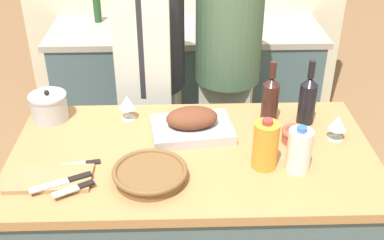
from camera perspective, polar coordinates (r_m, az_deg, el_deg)
kitchen_island at (r=2.30m, az=0.10°, el=-12.94°), size 1.52×0.82×0.90m
back_counter at (r=3.48m, az=-0.66°, el=3.70°), size 1.84×0.60×0.92m
roasting_pan at (r=2.11m, az=-0.10°, el=-0.52°), size 0.38×0.29×0.13m
wicker_basket at (r=1.85m, az=-4.99°, el=-6.37°), size 0.29×0.29×0.05m
cutting_board at (r=1.94m, az=-16.52°, el=-6.69°), size 0.32×0.16×0.02m
stock_pot at (r=2.32m, az=-16.60°, el=1.52°), size 0.17×0.17×0.15m
mixing_bowl at (r=2.11m, az=12.19°, el=-1.75°), size 0.13×0.13×0.06m
juice_jug at (r=1.90m, az=8.70°, el=-2.95°), size 0.10×0.10×0.22m
milk_jug at (r=1.91m, az=12.58°, el=-3.51°), size 0.10×0.10×0.20m
wine_bottle_green at (r=2.23m, az=13.54°, el=2.46°), size 0.08×0.08×0.31m
wine_bottle_dark at (r=2.21m, az=9.27°, el=2.60°), size 0.08×0.08×0.29m
wine_glass_left at (r=2.23m, az=-7.69°, el=2.01°), size 0.08×0.08×0.12m
wine_glass_right at (r=2.15m, az=16.88°, el=-0.39°), size 0.08×0.08×0.11m
knife_chef at (r=1.89m, az=-15.02°, el=-7.07°), size 0.23×0.13×0.01m
knife_paring at (r=1.99m, az=-12.86°, el=-5.09°), size 0.16×0.06×0.01m
knife_bread at (r=1.84m, az=-13.70°, el=-7.86°), size 0.15×0.11×0.01m
condiment_bottle_tall at (r=3.40m, az=-8.20°, el=12.70°), size 0.07×0.07×0.19m
condiment_bottle_short at (r=3.35m, az=-3.07°, el=12.69°), size 0.06×0.06×0.19m
condiment_bottle_extra at (r=3.45m, az=-11.17°, el=12.76°), size 0.05×0.05×0.19m
person_cook_aproned at (r=2.65m, az=-4.96°, el=6.69°), size 0.38×0.40×1.75m
person_cook_guest at (r=2.72m, az=4.27°, el=7.32°), size 0.36×0.36×1.74m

